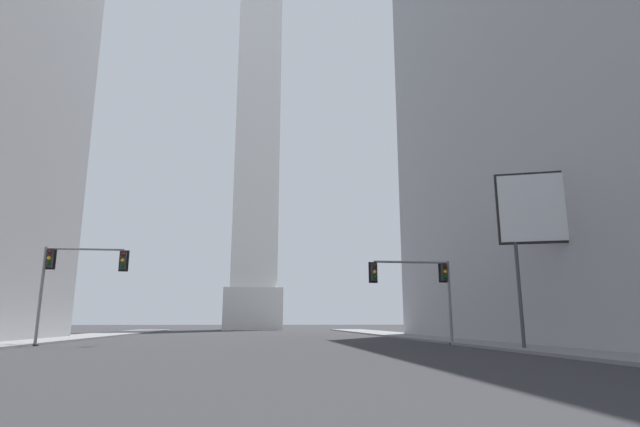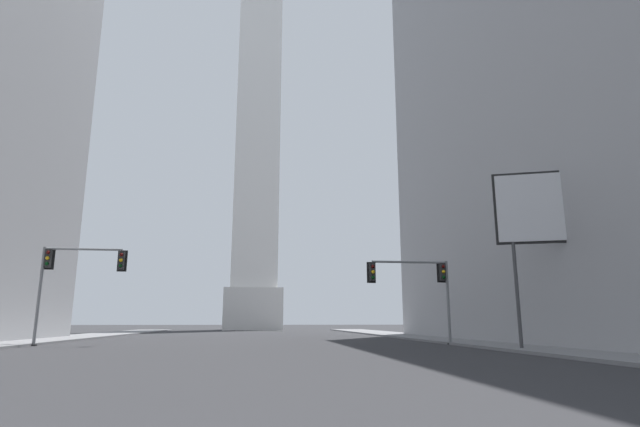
% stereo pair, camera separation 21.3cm
% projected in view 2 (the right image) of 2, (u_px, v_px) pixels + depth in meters
% --- Properties ---
extents(sidewalk_right, '(5.00, 102.08, 0.15)m').
position_uv_depth(sidewalk_right, '(487.00, 343.00, 31.20)').
color(sidewalk_right, slate).
rests_on(sidewalk_right, ground_plane).
extents(obelisk, '(9.44, 9.44, 79.30)m').
position_uv_depth(obelisk, '(259.00, 115.00, 90.21)').
color(obelisk, silver).
rests_on(obelisk, ground_plane).
extents(traffic_light_mid_right, '(5.37, 0.52, 5.20)m').
position_uv_depth(traffic_light_mid_right, '(420.00, 280.00, 31.55)').
color(traffic_light_mid_right, slate).
rests_on(traffic_light_mid_right, ground_plane).
extents(traffic_light_mid_left, '(5.05, 0.50, 5.86)m').
position_uv_depth(traffic_light_mid_left, '(71.00, 270.00, 30.33)').
color(traffic_light_mid_left, slate).
rests_on(traffic_light_mid_left, ground_plane).
extents(billboard_sign, '(4.55, 1.79, 8.99)m').
position_uv_depth(billboard_sign, '(544.00, 212.00, 25.32)').
color(billboard_sign, '#3F3F42').
rests_on(billboard_sign, ground_plane).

